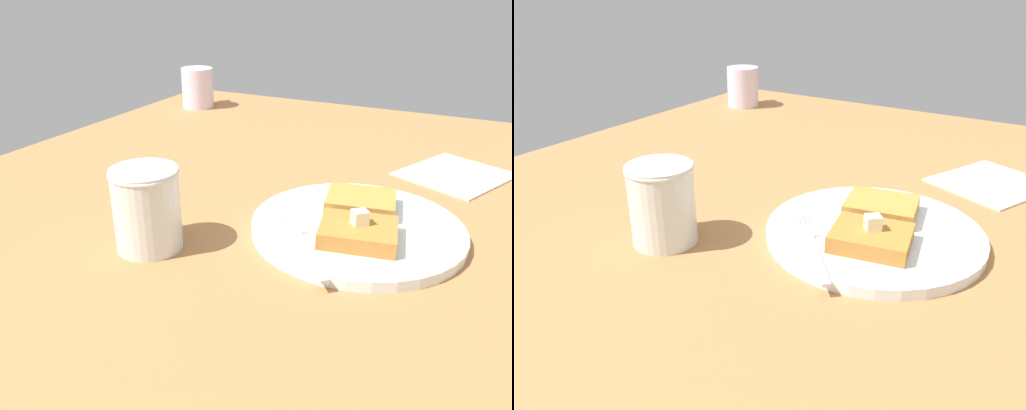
% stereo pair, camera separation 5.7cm
% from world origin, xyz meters
% --- Properties ---
extents(table_surface, '(1.29, 1.29, 0.03)m').
position_xyz_m(table_surface, '(0.00, 0.00, 0.01)').
color(table_surface, '#A16B3E').
rests_on(table_surface, ground).
extents(plate, '(0.26, 0.26, 0.01)m').
position_xyz_m(plate, '(0.02, 0.01, 0.04)').
color(plate, white).
rests_on(plate, table_surface).
extents(toast_slice_left, '(0.09, 0.10, 0.02)m').
position_xyz_m(toast_slice_left, '(-0.02, 0.00, 0.05)').
color(toast_slice_left, '#AF6E2D').
rests_on(toast_slice_left, plate).
extents(toast_slice_middle, '(0.09, 0.10, 0.02)m').
position_xyz_m(toast_slice_middle, '(0.06, 0.02, 0.05)').
color(toast_slice_middle, '#B87E34').
rests_on(toast_slice_middle, plate).
extents(butter_pat_primary, '(0.02, 0.02, 0.02)m').
position_xyz_m(butter_pat_primary, '(-0.02, -0.00, 0.07)').
color(butter_pat_primary, '#F1EFC5').
rests_on(butter_pat_primary, toast_slice_left).
extents(fork, '(0.14, 0.11, 0.00)m').
position_xyz_m(fork, '(-0.05, 0.06, 0.04)').
color(fork, silver).
rests_on(fork, plate).
extents(syrup_jar, '(0.08, 0.08, 0.10)m').
position_xyz_m(syrup_jar, '(-0.12, 0.22, 0.07)').
color(syrup_jar, '#582B0C').
rests_on(syrup_jar, table_surface).
extents(napkin, '(0.20, 0.19, 0.00)m').
position_xyz_m(napkin, '(0.27, -0.07, 0.03)').
color(napkin, beige).
rests_on(napkin, table_surface).
extents(coffee_mug, '(0.10, 0.07, 0.09)m').
position_xyz_m(coffee_mug, '(0.47, 0.53, 0.07)').
color(coffee_mug, silver).
rests_on(coffee_mug, table_surface).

